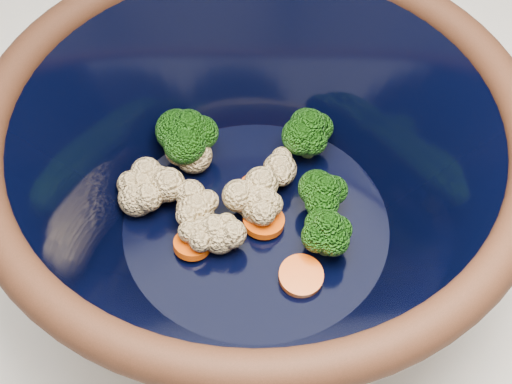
% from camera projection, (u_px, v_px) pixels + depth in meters
% --- Properties ---
extents(mixing_bowl, '(0.44, 0.44, 0.16)m').
position_uv_depth(mixing_bowl, '(256.00, 179.00, 0.51)').
color(mixing_bowl, black).
rests_on(mixing_bowl, counter).
extents(vegetable_pile, '(0.18, 0.18, 0.06)m').
position_uv_depth(vegetable_pile, '(241.00, 180.00, 0.55)').
color(vegetable_pile, '#608442').
rests_on(vegetable_pile, mixing_bowl).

